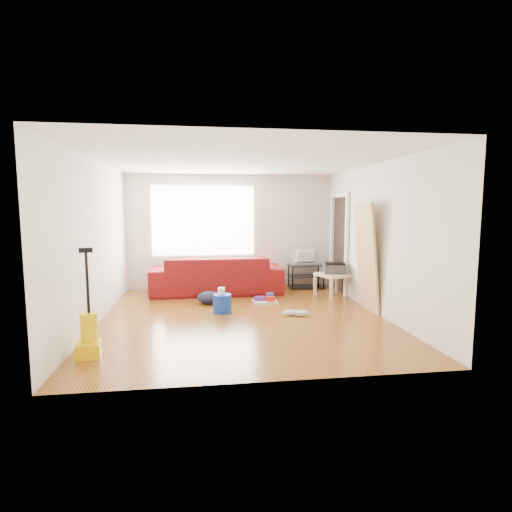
{
  "coord_description": "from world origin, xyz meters",
  "views": [
    {
      "loc": [
        -0.65,
        -6.32,
        1.74
      ],
      "look_at": [
        0.3,
        0.6,
        0.93
      ],
      "focal_mm": 28.0,
      "sensor_mm": 36.0,
      "label": 1
    }
  ],
  "objects": [
    {
      "name": "door_panel",
      "position": [
        2.13,
        0.09,
        0.0
      ],
      "size": [
        0.23,
        0.75,
        1.86
      ],
      "primitive_type": "cube",
      "rotation": [
        0.0,
        -0.1,
        0.0
      ],
      "color": "#B17F4C",
      "rests_on": "ground"
    },
    {
      "name": "sofa",
      "position": [
        -0.34,
        1.95,
        0.0
      ],
      "size": [
        2.69,
        1.05,
        0.79
      ],
      "primitive_type": "imported",
      "rotation": [
        0.0,
        0.0,
        3.14
      ],
      "color": "#480C07",
      "rests_on": "ground"
    },
    {
      "name": "side_table",
      "position": [
        1.95,
        1.19,
        0.41
      ],
      "size": [
        0.75,
        0.75,
        0.49
      ],
      "rotation": [
        0.0,
        0.0,
        0.32
      ],
      "color": "tan",
      "rests_on": "ground"
    },
    {
      "name": "toilet_paper",
      "position": [
        -0.33,
        0.34,
        0.21
      ],
      "size": [
        0.12,
        0.12,
        0.11
      ],
      "primitive_type": "cylinder",
      "color": "white",
      "rests_on": "bucket"
    },
    {
      "name": "tv",
      "position": [
        1.65,
        2.22,
        0.71
      ],
      "size": [
        0.63,
        0.08,
        0.36
      ],
      "primitive_type": "imported",
      "rotation": [
        0.0,
        0.0,
        3.14
      ],
      "color": "black",
      "rests_on": "tv_stand"
    },
    {
      "name": "printer",
      "position": [
        1.95,
        1.19,
        0.59
      ],
      "size": [
        0.47,
        0.38,
        0.22
      ],
      "rotation": [
        0.0,
        0.0,
        -0.16
      ],
      "color": "#333333",
      "rests_on": "side_table"
    },
    {
      "name": "sneakers",
      "position": [
        0.87,
        -0.07,
        0.05
      ],
      "size": [
        0.46,
        0.23,
        0.1
      ],
      "rotation": [
        0.0,
        0.0,
        -0.19
      ],
      "color": "silver",
      "rests_on": "ground"
    },
    {
      "name": "bucket",
      "position": [
        -0.31,
        0.32,
        0.0
      ],
      "size": [
        0.32,
        0.32,
        0.31
      ],
      "primitive_type": "cylinder",
      "rotation": [
        0.0,
        0.0,
        -0.02
      ],
      "color": "#1034A4",
      "rests_on": "ground"
    },
    {
      "name": "room",
      "position": [
        0.07,
        0.15,
        1.25
      ],
      "size": [
        4.51,
        5.01,
        2.51
      ],
      "color": "#54330C",
      "rests_on": "ground"
    },
    {
      "name": "cleaning_tray",
      "position": [
        0.54,
        0.96,
        0.05
      ],
      "size": [
        0.46,
        0.38,
        0.16
      ],
      "rotation": [
        0.0,
        0.0,
        0.05
      ],
      "color": "silver",
      "rests_on": "ground"
    },
    {
      "name": "vacuum",
      "position": [
        -2.0,
        -1.48,
        0.24
      ],
      "size": [
        0.31,
        0.34,
        1.3
      ],
      "rotation": [
        0.0,
        0.0,
        0.14
      ],
      "color": "#E2B800",
      "rests_on": "ground"
    },
    {
      "name": "tv_stand",
      "position": [
        1.65,
        2.22,
        0.27
      ],
      "size": [
        0.77,
        0.45,
        0.52
      ],
      "rotation": [
        0.0,
        0.0,
        0.02
      ],
      "color": "black",
      "rests_on": "ground"
    },
    {
      "name": "backpack",
      "position": [
        -0.53,
        0.98,
        0.0
      ],
      "size": [
        0.48,
        0.4,
        0.24
      ],
      "primitive_type": "ellipsoid",
      "rotation": [
        0.0,
        0.0,
        -0.13
      ],
      "color": "black",
      "rests_on": "ground"
    }
  ]
}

